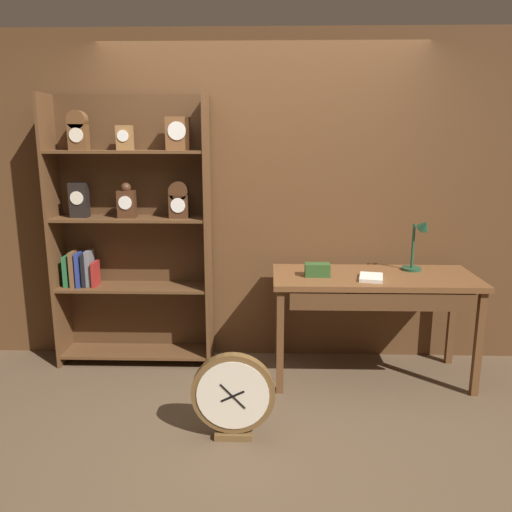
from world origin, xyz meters
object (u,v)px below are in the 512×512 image
object	(u,v)px
workbench	(374,288)
open_repair_manual	(371,277)
desk_lamp	(418,244)
toolbox_small	(317,270)
round_clock_large	(233,396)
bookshelf	(130,230)

from	to	relation	value
workbench	open_repair_manual	xyz separation A→B (m)	(-0.05, -0.09, 0.10)
desk_lamp	toolbox_small	size ratio (longest dim) A/B	2.30
workbench	round_clock_large	size ratio (longest dim) A/B	2.71
desk_lamp	round_clock_large	world-z (taller)	desk_lamp
toolbox_small	open_repair_manual	distance (m)	0.39
round_clock_large	toolbox_small	bearing A→B (deg)	55.46
workbench	desk_lamp	world-z (taller)	desk_lamp
open_repair_manual	round_clock_large	bearing A→B (deg)	-129.65
bookshelf	open_repair_manual	xyz separation A→B (m)	(1.82, -0.38, -0.27)
desk_lamp	round_clock_large	distance (m)	1.81
open_repair_manual	round_clock_large	world-z (taller)	open_repair_manual
workbench	toolbox_small	xyz separation A→B (m)	(-0.42, -0.01, 0.14)
bookshelf	workbench	distance (m)	1.93
desk_lamp	workbench	bearing A→B (deg)	-155.13
toolbox_small	round_clock_large	size ratio (longest dim) A/B	0.33
desk_lamp	toolbox_small	xyz separation A→B (m)	(-0.76, -0.17, -0.16)
workbench	open_repair_manual	bearing A→B (deg)	-116.98
round_clock_large	workbench	bearing A→B (deg)	40.09
workbench	toolbox_small	world-z (taller)	toolbox_small
desk_lamp	toolbox_small	bearing A→B (deg)	-167.36
workbench	toolbox_small	distance (m)	0.44
toolbox_small	round_clock_large	distance (m)	1.15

